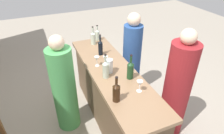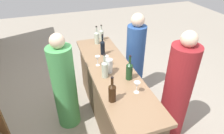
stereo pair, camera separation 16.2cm
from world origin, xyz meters
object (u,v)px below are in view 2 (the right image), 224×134
at_px(wine_bottle_center_clear_pale, 105,69).
at_px(person_server_behind, 65,86).
at_px(wine_bottle_far_right_clear_pale, 102,34).
at_px(water_pitcher, 109,66).
at_px(wine_bottle_rightmost_clear_pale, 97,37).
at_px(person_center_guest, 177,93).
at_px(wine_glass_near_right, 98,59).
at_px(wine_bottle_second_right_near_black, 103,47).
at_px(wine_glass_near_left, 137,85).
at_px(wine_glass_near_center, 106,59).
at_px(person_left_guest, 135,59).
at_px(wine_bottle_second_left_olive_green, 129,70).
at_px(wine_bottle_leftmost_amber_brown, 112,92).

relative_size(wine_bottle_center_clear_pale, person_server_behind, 0.22).
xyz_separation_m(wine_bottle_far_right_clear_pale, water_pitcher, (-1.03, 0.20, -0.01)).
distance_m(wine_bottle_rightmost_clear_pale, person_center_guest, 1.58).
height_order(wine_bottle_center_clear_pale, wine_glass_near_right, wine_bottle_center_clear_pale).
xyz_separation_m(wine_bottle_second_right_near_black, wine_bottle_rightmost_clear_pale, (0.40, -0.01, -0.01)).
xyz_separation_m(wine_bottle_rightmost_clear_pale, person_server_behind, (-0.69, 0.68, -0.37)).
distance_m(wine_glass_near_left, wine_glass_near_center, 0.69).
relative_size(wine_bottle_second_right_near_black, wine_glass_near_left, 2.26).
bearing_deg(person_left_guest, wine_bottle_second_left_olive_green, 63.24).
xyz_separation_m(wine_bottle_center_clear_pale, wine_glass_near_center, (0.25, -0.10, -0.01)).
distance_m(wine_glass_near_right, person_left_guest, 0.92).
height_order(wine_bottle_far_right_clear_pale, wine_glass_near_center, wine_bottle_far_right_clear_pale).
bearing_deg(water_pitcher, wine_glass_near_center, -3.66).
bearing_deg(wine_bottle_leftmost_amber_brown, wine_glass_near_right, -3.28).
distance_m(wine_glass_near_right, water_pitcher, 0.24).
height_order(wine_bottle_leftmost_amber_brown, wine_bottle_second_left_olive_green, wine_bottle_second_left_olive_green).
bearing_deg(water_pitcher, wine_bottle_far_right_clear_pale, -10.73).
bearing_deg(wine_bottle_second_left_olive_green, wine_bottle_far_right_clear_pale, -0.14).
height_order(wine_glass_near_left, wine_glass_near_center, wine_glass_near_center).
relative_size(wine_bottle_rightmost_clear_pale, wine_glass_near_right, 2.13).
distance_m(water_pitcher, person_left_guest, 0.95).
relative_size(wine_bottle_second_left_olive_green, wine_bottle_rightmost_clear_pale, 1.08).
xyz_separation_m(wine_bottle_second_right_near_black, wine_bottle_far_right_clear_pale, (0.52, -0.13, -0.02)).
distance_m(wine_bottle_center_clear_pale, wine_bottle_second_right_near_black, 0.62).
relative_size(wine_bottle_rightmost_clear_pale, water_pitcher, 1.60).
xyz_separation_m(wine_glass_near_center, wine_glass_near_right, (0.05, 0.11, -0.01)).
distance_m(wine_bottle_leftmost_amber_brown, wine_glass_near_center, 0.72).
distance_m(wine_bottle_second_right_near_black, person_server_behind, 0.82).
height_order(wine_bottle_second_left_olive_green, wine_bottle_far_right_clear_pale, wine_bottle_second_left_olive_green).
bearing_deg(wine_bottle_far_right_clear_pale, wine_glass_near_left, 179.02).
bearing_deg(person_center_guest, wine_glass_near_center, -39.07).
bearing_deg(wine_glass_near_left, water_pitcher, 18.61).
height_order(wine_bottle_rightmost_clear_pale, wine_glass_near_left, wine_bottle_rightmost_clear_pale).
bearing_deg(wine_glass_near_right, wine_bottle_second_left_olive_green, -146.77).
bearing_deg(wine_glass_near_right, wine_bottle_rightmost_clear_pale, -14.14).
height_order(wine_bottle_center_clear_pale, wine_glass_near_center, wine_bottle_center_clear_pale).
bearing_deg(wine_glass_near_right, wine_bottle_center_clear_pale, -177.77).
bearing_deg(water_pitcher, wine_bottle_second_right_near_black, -6.92).
bearing_deg(wine_bottle_far_right_clear_pale, wine_bottle_second_right_near_black, 165.65).
bearing_deg(wine_bottle_far_right_clear_pale, wine_glass_near_center, 167.97).
bearing_deg(person_server_behind, wine_glass_near_center, 8.76).
distance_m(wine_bottle_leftmost_amber_brown, wine_bottle_far_right_clear_pale, 1.61).
relative_size(person_center_guest, person_server_behind, 1.08).
xyz_separation_m(wine_bottle_far_right_clear_pale, person_center_guest, (-1.51, -0.58, -0.30)).
bearing_deg(wine_bottle_center_clear_pale, person_server_behind, 59.68).
bearing_deg(water_pitcher, wine_glass_near_right, 24.14).
relative_size(wine_bottle_rightmost_clear_pale, person_left_guest, 0.21).
distance_m(wine_glass_near_left, person_server_behind, 1.11).
height_order(wine_bottle_second_right_near_black, wine_bottle_far_right_clear_pale, wine_bottle_second_right_near_black).
xyz_separation_m(wine_bottle_far_right_clear_pale, person_left_guest, (-0.44, -0.47, -0.34)).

